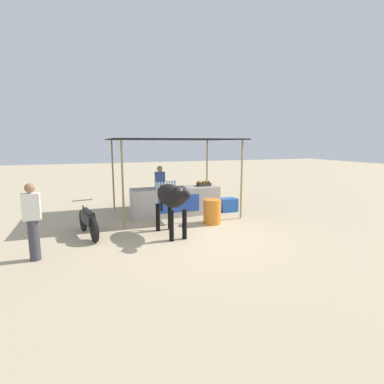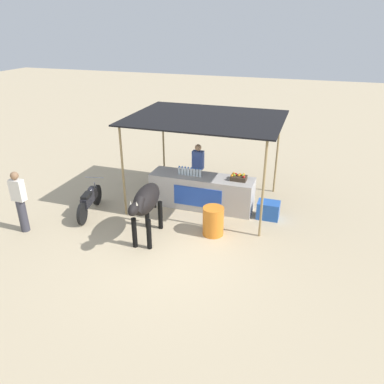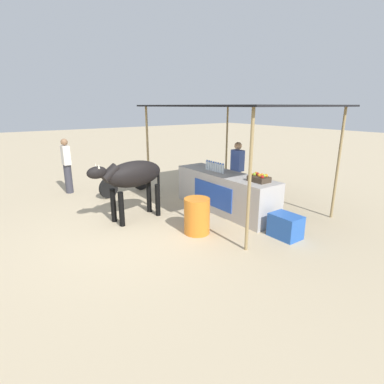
% 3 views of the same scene
% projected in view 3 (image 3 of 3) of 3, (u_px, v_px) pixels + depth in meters
% --- Properties ---
extents(ground_plane, '(60.00, 60.00, 0.00)m').
position_uv_depth(ground_plane, '(147.00, 230.00, 6.45)').
color(ground_plane, tan).
extents(stall_counter, '(3.00, 0.82, 0.96)m').
position_uv_depth(stall_counter, '(225.00, 192.00, 7.55)').
color(stall_counter, '#B2ADA8').
rests_on(stall_counter, ground).
extents(stall_awning, '(4.20, 3.20, 2.60)m').
position_uv_depth(stall_awning, '(237.00, 109.00, 7.16)').
color(stall_awning, black).
rests_on(stall_awning, ground).
extents(water_bottle_row, '(0.70, 0.07, 0.25)m').
position_uv_depth(water_bottle_row, '(215.00, 167.00, 7.63)').
color(water_bottle_row, silver).
rests_on(water_bottle_row, stall_counter).
extents(fruit_crate, '(0.44, 0.32, 0.18)m').
position_uv_depth(fruit_crate, '(259.00, 178.00, 6.60)').
color(fruit_crate, '#3F3326').
rests_on(fruit_crate, stall_counter).
extents(vendor_behind_counter, '(0.34, 0.22, 1.65)m').
position_uv_depth(vendor_behind_counter, '(237.00, 172.00, 8.14)').
color(vendor_behind_counter, '#383842').
rests_on(vendor_behind_counter, ground).
extents(cooler_box, '(0.60, 0.44, 0.48)m').
position_uv_depth(cooler_box, '(285.00, 226.00, 6.03)').
color(cooler_box, blue).
rests_on(cooler_box, ground).
extents(water_barrel, '(0.54, 0.54, 0.76)m').
position_uv_depth(water_barrel, '(197.00, 216.00, 6.20)').
color(water_barrel, orange).
rests_on(water_barrel, ground).
extents(cow, '(0.68, 1.85, 1.44)m').
position_uv_depth(cow, '(132.00, 176.00, 6.79)').
color(cow, black).
rests_on(cow, ground).
extents(motorcycle_parked, '(0.63, 1.77, 0.90)m').
position_uv_depth(motorcycle_parked, '(126.00, 180.00, 9.02)').
color(motorcycle_parked, black).
rests_on(motorcycle_parked, ground).
extents(passerby_on_street, '(0.34, 0.22, 1.65)m').
position_uv_depth(passerby_on_street, '(67.00, 165.00, 8.97)').
color(passerby_on_street, '#383842').
rests_on(passerby_on_street, ground).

